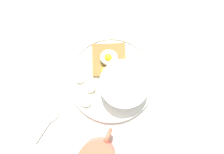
{
  "coord_description": "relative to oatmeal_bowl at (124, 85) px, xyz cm",
  "views": [
    {
      "loc": [
        -0.15,
        -10.6,
        53.3
      ],
      "look_at": [
        0.0,
        0.0,
        5.0
      ],
      "focal_mm": 28.0,
      "sensor_mm": 36.0,
      "label": 1
    }
  ],
  "objects": [
    {
      "name": "plate",
      "position": [
        -3.37,
        2.45,
        -2.93
      ],
      "size": [
        25.75,
        25.75,
        1.6
      ],
      "color": "silver",
      "rests_on": "ground_plane"
    },
    {
      "name": "ground_plane",
      "position": [
        -3.37,
        2.45,
        -4.72
      ],
      "size": [
        120.0,
        120.0,
        2.0
      ],
      "primitive_type": "cube",
      "color": "beige",
      "rests_on": "ground"
    },
    {
      "name": "toast_slice",
      "position": [
        -4.01,
        8.09,
        -2.09
      ],
      "size": [
        10.34,
        10.34,
        1.12
      ],
      "color": "brown",
      "rests_on": "plate"
    },
    {
      "name": "spoon",
      "position": [
        -21.12,
        -9.77,
        -3.32
      ],
      "size": [
        6.98,
        9.7,
        0.8
      ],
      "color": "silver",
      "rests_on": "ground_plane"
    },
    {
      "name": "banana_slice_back",
      "position": [
        -10.63,
        -4.02,
        -2.16
      ],
      "size": [
        4.9,
        4.87,
        1.38
      ],
      "color": "beige",
      "rests_on": "plate"
    },
    {
      "name": "oatmeal_bowl",
      "position": [
        0.0,
        0.0,
        0.0
      ],
      "size": [
        13.45,
        13.45,
        5.42
      ],
      "color": "white",
      "rests_on": "plate"
    },
    {
      "name": "banana_slice_left",
      "position": [
        -12.54,
        2.29,
        -2.21
      ],
      "size": [
        2.97,
        2.91,
        1.14
      ],
      "color": "beige",
      "rests_on": "plate"
    },
    {
      "name": "banana_slice_front",
      "position": [
        -9.48,
        -0.17,
        -2.1
      ],
      "size": [
        4.4,
        4.34,
        1.52
      ],
      "color": "#F6EBB1",
      "rests_on": "plate"
    },
    {
      "name": "poached_egg",
      "position": [
        -4.06,
        7.99,
        0.0
      ],
      "size": [
        5.33,
        6.94,
        3.55
      ],
      "color": "white",
      "rests_on": "toast_slice"
    }
  ]
}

